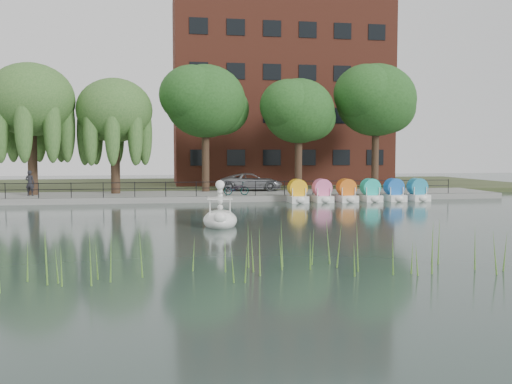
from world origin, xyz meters
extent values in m
plane|color=#364745|center=(0.00, 0.00, 0.00)|extent=(120.00, 120.00, 0.00)
cube|color=gray|center=(0.00, 16.00, 0.20)|extent=(40.00, 6.00, 0.40)
cube|color=gray|center=(0.00, 13.05, 0.20)|extent=(40.00, 0.25, 0.40)
cube|color=#47512D|center=(0.00, 30.00, 0.18)|extent=(60.00, 22.00, 0.36)
cylinder|color=black|center=(0.00, 13.25, 1.35)|extent=(32.00, 0.04, 0.04)
cylinder|color=black|center=(0.00, 13.25, 0.95)|extent=(32.00, 0.04, 0.04)
cylinder|color=black|center=(0.00, 13.25, 0.90)|extent=(0.05, 0.05, 1.00)
cube|color=#4C1E16|center=(7.00, 30.00, 9.36)|extent=(20.00, 10.00, 18.00)
cylinder|color=#473323|center=(-13.00, 16.50, 2.50)|extent=(0.60, 0.60, 4.20)
ellipsoid|color=#58813B|center=(-13.00, 16.50, 6.91)|extent=(5.88, 5.88, 5.00)
cylinder|color=#473323|center=(-7.50, 17.00, 2.30)|extent=(0.60, 0.60, 3.80)
ellipsoid|color=#58813B|center=(-7.50, 17.00, 6.29)|extent=(5.32, 5.32, 4.52)
cylinder|color=#473323|center=(-1.00, 18.00, 2.65)|extent=(0.60, 0.60, 4.50)
ellipsoid|color=#2F6727|center=(-1.00, 18.00, 7.10)|extent=(6.00, 6.00, 5.10)
cylinder|color=#473323|center=(6.00, 17.50, 2.42)|extent=(0.60, 0.60, 4.05)
ellipsoid|color=#2F6727|center=(6.00, 17.50, 6.43)|extent=(5.40, 5.40, 4.59)
cylinder|color=#473323|center=(12.50, 18.50, 2.76)|extent=(0.60, 0.60, 4.72)
ellipsoid|color=#2F6727|center=(12.50, 18.50, 7.44)|extent=(6.30, 6.30, 5.36)
imported|color=gray|center=(2.51, 18.32, 1.16)|extent=(3.09, 5.71, 1.52)
imported|color=gray|center=(0.77, 13.94, 0.90)|extent=(0.64, 1.73, 1.00)
imported|color=black|center=(-13.03, 15.67, 1.39)|extent=(0.81, 0.65, 1.98)
ellipsoid|color=white|center=(-1.68, 0.76, 0.27)|extent=(1.76, 2.55, 0.53)
cube|color=white|center=(-1.68, 0.67, 0.53)|extent=(1.09, 1.17, 0.27)
cube|color=white|center=(-1.68, 0.72, 1.27)|extent=(1.23, 1.31, 0.05)
ellipsoid|color=white|center=(-1.78, -0.26, 0.49)|extent=(0.60, 0.49, 0.50)
sphere|color=white|center=(-1.59, 1.56, 1.83)|extent=(0.43, 0.43, 0.43)
cone|color=black|center=(-1.56, 1.84, 1.80)|extent=(0.20, 0.25, 0.18)
cylinder|color=yellow|center=(-1.58, 1.72, 1.81)|extent=(0.24, 0.11, 0.23)
cube|color=white|center=(4.66, 12.15, 0.22)|extent=(1.15, 1.70, 0.44)
cylinder|color=#FCB016|center=(4.66, 12.25, 0.95)|extent=(0.90, 1.20, 0.90)
cube|color=white|center=(6.36, 12.15, 0.22)|extent=(1.15, 1.70, 0.44)
cylinder|color=pink|center=(6.36, 12.25, 0.95)|extent=(0.90, 1.20, 0.90)
cube|color=white|center=(8.06, 12.15, 0.22)|extent=(1.15, 1.70, 0.44)
cylinder|color=orange|center=(8.06, 12.25, 0.95)|extent=(0.90, 1.20, 0.90)
cube|color=white|center=(9.76, 12.15, 0.22)|extent=(1.15, 1.70, 0.44)
cylinder|color=#1EC1AF|center=(9.76, 12.25, 0.95)|extent=(0.90, 1.20, 0.90)
cube|color=white|center=(11.46, 12.15, 0.22)|extent=(1.15, 1.70, 0.44)
cylinder|color=blue|center=(11.46, 12.25, 0.95)|extent=(0.90, 1.20, 0.90)
cube|color=white|center=(13.16, 12.15, 0.22)|extent=(1.15, 1.70, 0.44)
cylinder|color=teal|center=(13.16, 12.25, 0.95)|extent=(0.90, 1.20, 0.90)
camera|label=1|loc=(-4.24, -24.65, 3.33)|focal=40.00mm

